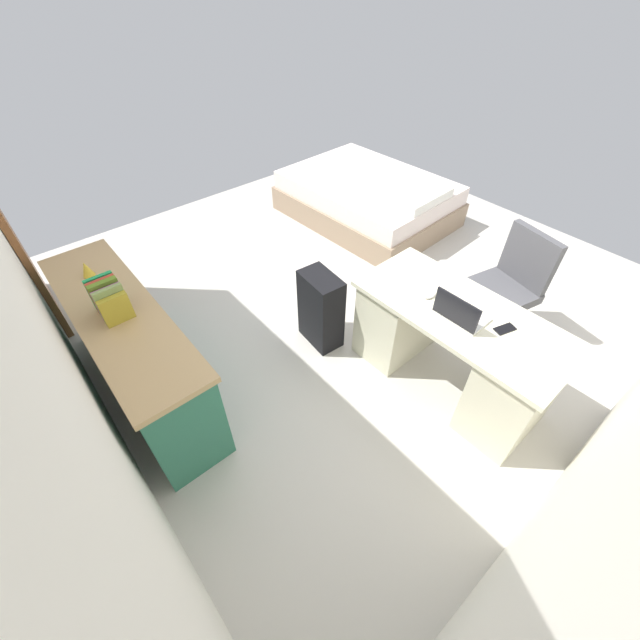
{
  "coord_description": "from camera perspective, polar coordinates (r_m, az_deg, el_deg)",
  "views": [
    {
      "loc": [
        -2.04,
        2.09,
        2.51
      ],
      "look_at": [
        -0.51,
        0.79,
        0.6
      ],
      "focal_mm": 22.63,
      "sensor_mm": 36.0,
      "label": 1
    }
  ],
  "objects": [
    {
      "name": "computer_mouse",
      "position": [
        2.86,
        15.26,
        3.46
      ],
      "size": [
        0.06,
        0.1,
        0.03
      ],
      "primitive_type": "ellipsoid",
      "rotation": [
        0.0,
        0.0,
        0.01
      ],
      "color": "white",
      "rests_on": "desk"
    },
    {
      "name": "suitcase_black",
      "position": [
        3.25,
        0.12,
        1.46
      ],
      "size": [
        0.38,
        0.25,
        0.66
      ],
      "primitive_type": "cube",
      "rotation": [
        0.0,
        0.0,
        -0.09
      ],
      "color": "black",
      "rests_on": "ground_plane"
    },
    {
      "name": "figurine_small",
      "position": [
        3.23,
        -30.14,
        6.25
      ],
      "size": [
        0.08,
        0.08,
        0.11
      ],
      "primitive_type": "cone",
      "color": "gold",
      "rests_on": "credenza"
    },
    {
      "name": "wall_back",
      "position": [
        2.38,
        -37.26,
        3.23
      ],
      "size": [
        4.39,
        0.1,
        2.61
      ],
      "primitive_type": "cube",
      "color": "white",
      "rests_on": "ground_plane"
    },
    {
      "name": "credenza",
      "position": [
        3.12,
        -24.72,
        -4.17
      ],
      "size": [
        1.8,
        0.48,
        0.79
      ],
      "color": "#2D7056",
      "rests_on": "ground_plane"
    },
    {
      "name": "laptop",
      "position": [
        2.72,
        19.14,
        0.92
      ],
      "size": [
        0.31,
        0.23,
        0.21
      ],
      "color": "silver",
      "rests_on": "desk"
    },
    {
      "name": "desk",
      "position": [
        3.04,
        18.08,
        -3.65
      ],
      "size": [
        1.45,
        0.68,
        0.73
      ],
      "color": "beige",
      "rests_on": "ground_plane"
    },
    {
      "name": "cell_phone_near_laptop",
      "position": [
        2.78,
        24.68,
        -1.15
      ],
      "size": [
        0.1,
        0.15,
        0.01
      ],
      "primitive_type": "cube",
      "rotation": [
        0.0,
        0.0,
        -0.29
      ],
      "color": "black",
      "rests_on": "desk"
    },
    {
      "name": "ground_plane",
      "position": [
        3.86,
        4.07,
        2.84
      ],
      "size": [
        5.49,
        5.49,
        0.0
      ],
      "primitive_type": "plane",
      "color": "beige"
    },
    {
      "name": "office_chair",
      "position": [
        3.59,
        24.53,
        3.44
      ],
      "size": [
        0.55,
        0.55,
        0.94
      ],
      "color": "black",
      "rests_on": "ground_plane"
    },
    {
      "name": "bed",
      "position": [
        5.06,
        6.81,
        16.67
      ],
      "size": [
        1.96,
        1.49,
        0.58
      ],
      "color": "gray",
      "rests_on": "ground_plane"
    },
    {
      "name": "book_row",
      "position": [
        2.78,
        -27.56,
        2.56
      ],
      "size": [
        0.23,
        0.17,
        0.23
      ],
      "color": "#A89228",
      "rests_on": "credenza"
    }
  ]
}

